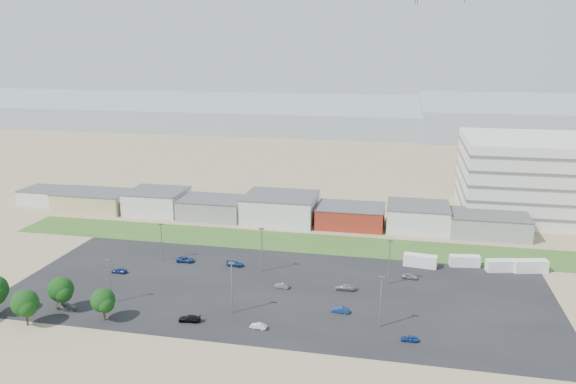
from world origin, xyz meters
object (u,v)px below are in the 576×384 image
(parked_car_6, at_px, (235,264))
(parked_car_8, at_px, (410,276))
(parked_car_2, at_px, (409,338))
(parked_car_12, at_px, (345,287))
(parked_car_13, at_px, (259,326))
(parked_car_7, at_px, (282,286))
(parked_car_1, at_px, (340,310))
(parked_car_10, at_px, (66,306))
(parked_car_9, at_px, (185,260))
(box_trailer_a, at_px, (420,261))
(parked_car_3, at_px, (189,319))
(parked_car_5, at_px, (119,271))

(parked_car_6, height_order, parked_car_8, parked_car_6)
(parked_car_2, bearing_deg, parked_car_6, -125.58)
(parked_car_12, bearing_deg, parked_car_13, -34.40)
(parked_car_8, distance_m, parked_car_12, 17.17)
(parked_car_7, bearing_deg, parked_car_6, -118.56)
(parked_car_1, distance_m, parked_car_10, 56.92)
(parked_car_1, relative_size, parked_car_9, 0.81)
(box_trailer_a, relative_size, parked_car_3, 1.81)
(parked_car_3, xyz_separation_m, parked_car_7, (14.49, 19.41, -0.09))
(parked_car_7, bearing_deg, parked_car_13, 6.59)
(parked_car_9, distance_m, parked_car_10, 33.23)
(parked_car_6, bearing_deg, parked_car_9, 93.40)
(box_trailer_a, bearing_deg, parked_car_9, -163.03)
(parked_car_2, bearing_deg, box_trailer_a, 174.60)
(parked_car_1, height_order, parked_car_12, parked_car_12)
(parked_car_6, relative_size, parked_car_9, 0.96)
(parked_car_3, bearing_deg, parked_car_2, 86.34)
(parked_car_5, distance_m, parked_car_12, 54.35)
(box_trailer_a, distance_m, parked_car_6, 45.99)
(parked_car_6, xyz_separation_m, parked_car_9, (-13.12, -0.01, -0.00))
(parked_car_3, relative_size, parked_car_12, 0.99)
(parked_car_3, xyz_separation_m, parked_car_12, (28.49, 21.28, 0.01))
(parked_car_1, distance_m, parked_car_6, 34.79)
(parked_car_9, relative_size, parked_car_10, 1.00)
(parked_car_9, bearing_deg, parked_car_8, -93.29)
(parked_car_5, relative_size, parked_car_8, 1.01)
(parked_car_1, distance_m, parked_car_13, 17.80)
(parked_car_5, relative_size, parked_car_12, 0.83)
(parked_car_12, distance_m, parked_car_13, 25.60)
(box_trailer_a, xyz_separation_m, parked_car_2, (-2.53, -37.92, -0.95))
(parked_car_3, height_order, parked_car_9, parked_car_3)
(parked_car_6, bearing_deg, parked_car_8, -85.41)
(parked_car_5, height_order, parked_car_7, parked_car_5)
(parked_car_3, xyz_separation_m, parked_car_8, (42.81, 30.74, -0.02))
(parked_car_6, distance_m, parked_car_12, 29.50)
(parked_car_6, relative_size, parked_car_12, 0.97)
(parked_car_1, height_order, parked_car_2, parked_car_1)
(parked_car_1, bearing_deg, parked_car_5, -94.72)
(parked_car_10, height_order, parked_car_13, parked_car_10)
(parked_car_12, relative_size, parked_car_13, 1.37)
(parked_car_8, xyz_separation_m, parked_car_9, (-55.68, -0.93, 0.00))
(box_trailer_a, xyz_separation_m, parked_car_6, (-45.05, -9.25, -0.87))
(parked_car_13, bearing_deg, parked_car_10, -81.81)
(parked_car_9, distance_m, parked_car_13, 40.17)
(parked_car_6, xyz_separation_m, parked_car_8, (42.56, 0.92, -0.01))
(parked_car_8, relative_size, parked_car_10, 0.82)
(parked_car_1, bearing_deg, parked_car_9, -109.93)
(parked_car_7, distance_m, parked_car_12, 14.12)
(parked_car_2, distance_m, parked_car_3, 42.78)
(parked_car_5, height_order, parked_car_8, parked_car_5)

